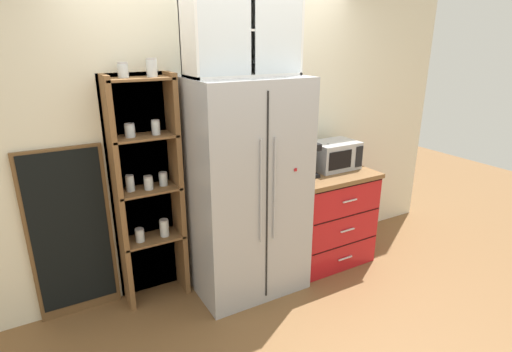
{
  "coord_description": "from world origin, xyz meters",
  "views": [
    {
      "loc": [
        -1.48,
        -2.77,
        2.1
      ],
      "look_at": [
        0.1,
        0.01,
        1.0
      ],
      "focal_mm": 28.26,
      "sensor_mm": 36.0,
      "label": 1
    }
  ],
  "objects_px": {
    "microwave": "(334,155)",
    "bottle_green": "(327,159)",
    "refrigerator": "(246,188)",
    "chalkboard_menu": "(71,234)",
    "mug_charcoal": "(328,167)",
    "coffee_maker": "(305,159)",
    "mug_sage": "(329,167)"
  },
  "relations": [
    {
      "from": "refrigerator",
      "to": "mug_charcoal",
      "type": "relative_size",
      "value": 16.25
    },
    {
      "from": "chalkboard_menu",
      "to": "mug_sage",
      "type": "bearing_deg",
      "value": -7.88
    },
    {
      "from": "refrigerator",
      "to": "mug_sage",
      "type": "relative_size",
      "value": 14.99
    },
    {
      "from": "coffee_maker",
      "to": "mug_charcoal",
      "type": "xyz_separation_m",
      "value": [
        0.27,
        -0.01,
        -0.12
      ]
    },
    {
      "from": "mug_charcoal",
      "to": "mug_sage",
      "type": "xyz_separation_m",
      "value": [
        -0.0,
        -0.01,
        0.0
      ]
    },
    {
      "from": "chalkboard_menu",
      "to": "mug_charcoal",
      "type": "bearing_deg",
      "value": -7.65
    },
    {
      "from": "microwave",
      "to": "bottle_green",
      "type": "bearing_deg",
      "value": -162.87
    },
    {
      "from": "refrigerator",
      "to": "coffee_maker",
      "type": "distance_m",
      "value": 0.65
    },
    {
      "from": "mug_sage",
      "to": "bottle_green",
      "type": "relative_size",
      "value": 0.47
    },
    {
      "from": "refrigerator",
      "to": "microwave",
      "type": "height_order",
      "value": "refrigerator"
    },
    {
      "from": "coffee_maker",
      "to": "mug_sage",
      "type": "height_order",
      "value": "coffee_maker"
    },
    {
      "from": "refrigerator",
      "to": "mug_charcoal",
      "type": "height_order",
      "value": "refrigerator"
    },
    {
      "from": "coffee_maker",
      "to": "mug_sage",
      "type": "xyz_separation_m",
      "value": [
        0.27,
        -0.02,
        -0.11
      ]
    },
    {
      "from": "coffee_maker",
      "to": "chalkboard_menu",
      "type": "xyz_separation_m",
      "value": [
        -1.97,
        0.29,
        -0.38
      ]
    },
    {
      "from": "coffee_maker",
      "to": "mug_charcoal",
      "type": "distance_m",
      "value": 0.29
    },
    {
      "from": "refrigerator",
      "to": "microwave",
      "type": "relative_size",
      "value": 4.15
    },
    {
      "from": "microwave",
      "to": "mug_sage",
      "type": "distance_m",
      "value": 0.15
    },
    {
      "from": "refrigerator",
      "to": "coffee_maker",
      "type": "xyz_separation_m",
      "value": [
        0.63,
        0.03,
        0.16
      ]
    },
    {
      "from": "chalkboard_menu",
      "to": "coffee_maker",
      "type": "bearing_deg",
      "value": -8.34
    },
    {
      "from": "mug_sage",
      "to": "bottle_green",
      "type": "bearing_deg",
      "value": 93.34
    },
    {
      "from": "chalkboard_menu",
      "to": "bottle_green",
      "type": "bearing_deg",
      "value": -7.15
    },
    {
      "from": "bottle_green",
      "to": "coffee_maker",
      "type": "bearing_deg",
      "value": -178.11
    },
    {
      "from": "mug_sage",
      "to": "chalkboard_menu",
      "type": "relative_size",
      "value": 0.09
    },
    {
      "from": "microwave",
      "to": "bottle_green",
      "type": "xyz_separation_m",
      "value": [
        -0.11,
        -0.03,
        -0.02
      ]
    },
    {
      "from": "refrigerator",
      "to": "mug_sage",
      "type": "height_order",
      "value": "refrigerator"
    },
    {
      "from": "microwave",
      "to": "chalkboard_menu",
      "type": "relative_size",
      "value": 0.32
    },
    {
      "from": "coffee_maker",
      "to": "mug_sage",
      "type": "bearing_deg",
      "value": -4.42
    },
    {
      "from": "coffee_maker",
      "to": "mug_charcoal",
      "type": "relative_size",
      "value": 2.76
    },
    {
      "from": "mug_sage",
      "to": "bottle_green",
      "type": "xyz_separation_m",
      "value": [
        -0.0,
        0.03,
        0.07
      ]
    },
    {
      "from": "microwave",
      "to": "mug_charcoal",
      "type": "relative_size",
      "value": 3.91
    },
    {
      "from": "coffee_maker",
      "to": "mug_charcoal",
      "type": "height_order",
      "value": "coffee_maker"
    },
    {
      "from": "coffee_maker",
      "to": "chalkboard_menu",
      "type": "bearing_deg",
      "value": 171.66
    }
  ]
}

